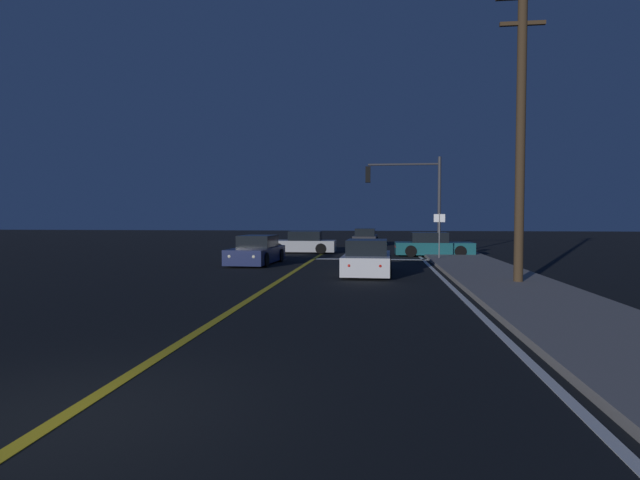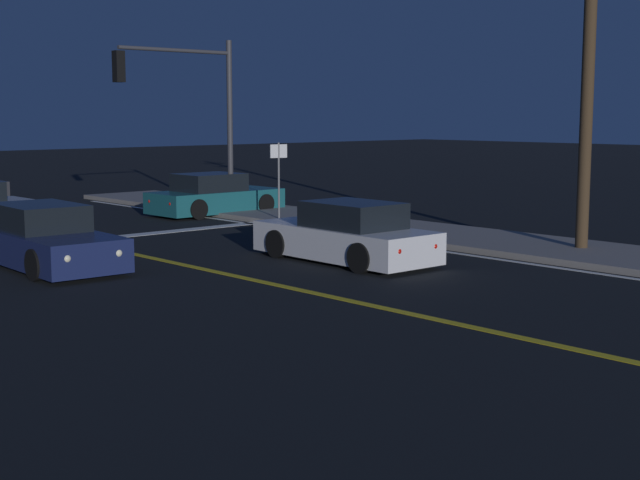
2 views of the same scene
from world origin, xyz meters
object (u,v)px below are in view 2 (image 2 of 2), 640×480
object	(u,v)px
car_mid_block_white	(347,235)
traffic_signal_near_right	(190,98)
street_sign_corner	(279,169)
car_lead_oncoming_navy	(44,240)
utility_pole_right	(590,36)
car_following_oncoming_teal	(214,197)

from	to	relation	value
car_mid_block_white	traffic_signal_near_right	bearing A→B (deg)	77.54
car_mid_block_white	street_sign_corner	xyz separation A→B (m)	(3.46, 6.52, 1.04)
car_mid_block_white	traffic_signal_near_right	world-z (taller)	traffic_signal_near_right
car_mid_block_white	car_lead_oncoming_navy	xyz separation A→B (m)	(-5.29, 3.80, 0.00)
traffic_signal_near_right	car_mid_block_white	bearing A→B (deg)	76.50
car_mid_block_white	traffic_signal_near_right	size ratio (longest dim) A/B	0.81
car_lead_oncoming_navy	traffic_signal_near_right	bearing A→B (deg)	-141.28
car_lead_oncoming_navy	traffic_signal_near_right	xyz separation A→B (m)	(7.52, 5.52, 3.15)
utility_pole_right	car_lead_oncoming_navy	bearing A→B (deg)	146.69
car_mid_block_white	utility_pole_right	bearing A→B (deg)	-29.53
traffic_signal_near_right	utility_pole_right	bearing A→B (deg)	102.16
car_mid_block_white	car_following_oncoming_teal	xyz separation A→B (m)	(3.48, 9.84, 0.00)
car_lead_oncoming_navy	street_sign_corner	bearing A→B (deg)	-160.28
utility_pole_right	street_sign_corner	world-z (taller)	utility_pole_right
car_lead_oncoming_navy	traffic_signal_near_right	distance (m)	9.85
car_mid_block_white	street_sign_corner	size ratio (longest dim) A/B	1.86
car_lead_oncoming_navy	street_sign_corner	distance (m)	9.22
street_sign_corner	traffic_signal_near_right	bearing A→B (deg)	113.66
utility_pole_right	street_sign_corner	bearing A→B (deg)	98.48
car_mid_block_white	traffic_signal_near_right	distance (m)	10.09
car_mid_block_white	car_lead_oncoming_navy	distance (m)	6.51
traffic_signal_near_right	utility_pole_right	size ratio (longest dim) A/B	0.58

